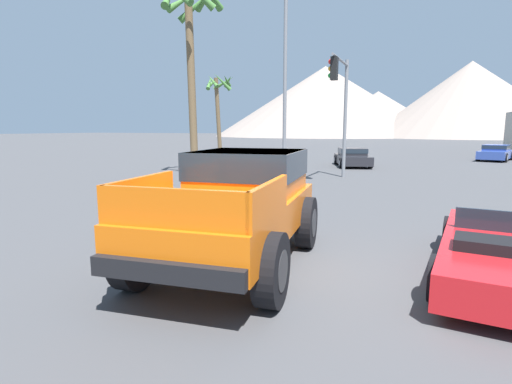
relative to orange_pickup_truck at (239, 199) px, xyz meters
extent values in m
plane|color=#424244|center=(0.53, -0.02, -1.09)|extent=(320.00, 320.00, 0.00)
cube|color=orange|center=(0.03, -0.31, -0.24)|extent=(2.45, 4.62, 0.59)
cube|color=orange|center=(-0.06, 0.57, 0.43)|extent=(2.02, 2.14, 0.75)
cube|color=#1E2833|center=(-0.06, 0.57, 0.57)|extent=(2.07, 2.18, 0.48)
cube|color=orange|center=(-0.78, -1.65, 0.29)|extent=(0.27, 1.77, 0.48)
cube|color=orange|center=(1.11, -1.45, 0.29)|extent=(0.27, 1.77, 0.48)
cube|color=orange|center=(0.26, -2.39, 0.29)|extent=(1.90, 0.29, 0.48)
cube|color=black|center=(-0.21, 1.94, -0.42)|extent=(1.95, 0.37, 0.24)
cube|color=black|center=(0.28, -2.57, -0.42)|extent=(1.95, 0.37, 0.24)
cylinder|color=black|center=(-1.13, 0.94, -0.60)|extent=(0.40, 1.02, 1.00)
cylinder|color=#232326|center=(-1.13, 0.94, -0.60)|extent=(0.37, 0.58, 0.55)
cylinder|color=black|center=(0.90, 1.16, -0.60)|extent=(0.40, 1.02, 1.00)
cylinder|color=#232326|center=(0.90, 1.16, -0.60)|extent=(0.37, 0.58, 0.55)
cylinder|color=black|center=(-0.83, -1.79, -0.60)|extent=(0.40, 1.02, 1.00)
cylinder|color=#232326|center=(-0.83, -1.79, -0.60)|extent=(0.37, 0.58, 0.55)
cylinder|color=black|center=(1.20, -1.57, -0.60)|extent=(0.40, 1.02, 1.00)
cylinder|color=#232326|center=(1.20, -1.57, -0.60)|extent=(0.37, 0.58, 0.55)
cube|color=red|center=(4.18, 0.66, -0.68)|extent=(2.18, 4.46, 0.47)
cube|color=#1E2833|center=(4.23, 1.13, -0.27)|extent=(1.48, 0.21, 0.35)
cube|color=black|center=(4.10, -0.09, -0.36)|extent=(1.45, 0.74, 0.16)
cylinder|color=black|center=(3.48, 2.07, -0.77)|extent=(0.29, 0.67, 0.65)
cylinder|color=#9E9EA3|center=(3.48, 2.07, -0.77)|extent=(0.27, 0.38, 0.36)
cylinder|color=black|center=(3.21, -0.58, -0.77)|extent=(0.29, 0.67, 0.65)
cylinder|color=#9E9EA3|center=(3.21, -0.58, -0.77)|extent=(0.27, 0.38, 0.36)
cube|color=#334C9E|center=(7.73, 27.01, -0.64)|extent=(2.84, 4.40, 0.56)
cube|color=#334C9E|center=(7.76, 27.11, -0.16)|extent=(1.96, 2.08, 0.42)
cube|color=#1E2833|center=(7.76, 27.11, -0.11)|extent=(2.00, 2.12, 0.25)
cylinder|color=black|center=(8.16, 25.56, -0.78)|extent=(0.39, 0.66, 0.62)
cylinder|color=#9E9EA3|center=(8.16, 25.56, -0.78)|extent=(0.32, 0.40, 0.34)
cylinder|color=black|center=(6.56, 26.05, -0.78)|extent=(0.39, 0.66, 0.62)
cylinder|color=#9E9EA3|center=(6.56, 26.05, -0.78)|extent=(0.32, 0.40, 0.34)
cylinder|color=black|center=(8.89, 27.97, -0.78)|extent=(0.39, 0.66, 0.62)
cylinder|color=#9E9EA3|center=(8.89, 27.97, -0.78)|extent=(0.32, 0.40, 0.34)
cylinder|color=black|center=(7.30, 28.46, -0.78)|extent=(0.39, 0.66, 0.62)
cylinder|color=#9E9EA3|center=(7.30, 28.46, -0.78)|extent=(0.32, 0.40, 0.34)
cube|color=#232328|center=(-1.07, 18.69, -0.67)|extent=(2.95, 4.43, 0.52)
cube|color=#232328|center=(-1.10, 18.79, -0.20)|extent=(2.00, 2.11, 0.42)
cube|color=#1E2833|center=(-1.10, 18.79, -0.15)|extent=(2.05, 2.16, 0.25)
cylinder|color=black|center=(0.13, 17.75, -0.79)|extent=(0.40, 0.65, 0.61)
cylinder|color=#9E9EA3|center=(0.13, 17.75, -0.79)|extent=(0.33, 0.39, 0.33)
cylinder|color=black|center=(-1.47, 17.22, -0.79)|extent=(0.40, 0.65, 0.61)
cylinder|color=#9E9EA3|center=(-1.47, 17.22, -0.79)|extent=(0.33, 0.39, 0.33)
cylinder|color=black|center=(-0.66, 20.16, -0.79)|extent=(0.40, 0.65, 0.61)
cylinder|color=#9E9EA3|center=(-0.66, 20.16, -0.79)|extent=(0.33, 0.39, 0.33)
cylinder|color=black|center=(-2.26, 19.63, -0.79)|extent=(0.40, 0.65, 0.61)
cylinder|color=#9E9EA3|center=(-2.26, 19.63, -0.79)|extent=(0.33, 0.39, 0.33)
cylinder|color=slate|center=(-0.56, 12.96, 1.62)|extent=(0.16, 0.16, 5.42)
cylinder|color=slate|center=(-0.56, 11.39, 4.08)|extent=(0.11, 3.14, 0.11)
cube|color=black|center=(-0.56, 10.20, 3.58)|extent=(0.26, 0.34, 0.90)
sphere|color=red|center=(-0.71, 10.20, 3.85)|extent=(0.20, 0.20, 0.20)
sphere|color=orange|center=(-0.71, 10.20, 3.58)|extent=(0.20, 0.20, 0.20)
sphere|color=green|center=(-0.71, 10.20, 3.31)|extent=(0.20, 0.20, 0.20)
cylinder|color=slate|center=(-2.11, 8.69, 3.28)|extent=(0.14, 0.14, 8.75)
cylinder|color=brown|center=(-14.12, 25.78, 2.24)|extent=(0.36, 0.97, 6.68)
cone|color=#427533|center=(-13.41, 26.16, 5.36)|extent=(0.50, 1.43, 1.05)
cone|color=#427533|center=(-13.51, 26.68, 5.37)|extent=(1.44, 1.46, 1.04)
cone|color=#427533|center=(-14.20, 27.14, 5.30)|extent=(2.06, 0.52, 1.30)
cone|color=#427533|center=(-14.82, 26.36, 5.33)|extent=(0.86, 1.49, 1.13)
cone|color=#427533|center=(-14.97, 25.86, 5.23)|extent=(0.75, 1.58, 1.45)
cone|color=#427533|center=(-14.38, 25.40, 5.28)|extent=(1.39, 0.82, 1.26)
cone|color=#427533|center=(-13.46, 25.39, 5.20)|extent=(1.46, 1.40, 1.56)
cylinder|color=brown|center=(-7.35, 10.47, 3.19)|extent=(0.36, 0.60, 8.57)
cone|color=#427533|center=(-7.69, 11.58, 7.09)|extent=(1.85, 0.94, 1.65)
cone|color=#427533|center=(-8.12, 11.02, 7.20)|extent=(1.12, 1.62, 1.31)
cone|color=gray|center=(-11.76, 132.70, 6.03)|extent=(46.30, 46.30, 14.26)
cone|color=gray|center=(-25.18, 114.31, 9.14)|extent=(65.36, 65.36, 20.46)
cone|color=gray|center=(-20.60, 114.73, 5.21)|extent=(38.60, 38.60, 12.61)
cone|color=gray|center=(12.93, 109.39, 8.34)|extent=(50.86, 50.86, 18.87)
camera|label=1|loc=(2.92, -6.21, 1.22)|focal=28.00mm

